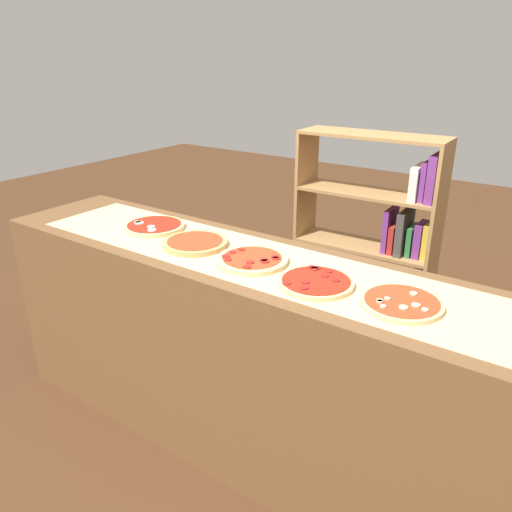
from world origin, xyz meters
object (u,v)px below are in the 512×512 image
at_px(pizza_mushroom_4, 402,303).
at_px(bookshelf, 383,255).
at_px(pizza_mozzarella_0, 154,226).
at_px(pizza_plain_1, 195,243).
at_px(pizza_pepperoni_2, 252,260).
at_px(pizza_pepperoni_3, 316,282).

relative_size(pizza_mushroom_4, bookshelf, 0.21).
bearing_deg(pizza_mozzarella_0, pizza_plain_1, -10.91).
relative_size(pizza_plain_1, bookshelf, 0.22).
height_order(pizza_mozzarella_0, pizza_pepperoni_2, pizza_mozzarella_0).
distance_m(pizza_mozzarella_0, pizza_pepperoni_2, 0.64).
height_order(pizza_pepperoni_2, bookshelf, bookshelf).
xyz_separation_m(pizza_mozzarella_0, pizza_pepperoni_2, (0.64, -0.07, -0.00)).
bearing_deg(pizza_pepperoni_3, bookshelf, 98.76).
bearing_deg(bookshelf, pizza_plain_1, -111.37).
distance_m(pizza_plain_1, pizza_mushroom_4, 0.95).
bearing_deg(pizza_pepperoni_2, pizza_plain_1, 178.48).
relative_size(pizza_mozzarella_0, bookshelf, 0.22).
relative_size(pizza_pepperoni_2, pizza_pepperoni_3, 1.04).
relative_size(pizza_pepperoni_3, pizza_mushroom_4, 1.01).
bearing_deg(pizza_plain_1, pizza_mushroom_4, -1.30).
relative_size(pizza_mozzarella_0, pizza_pepperoni_2, 1.00).
bearing_deg(pizza_plain_1, bookshelf, 68.63).
distance_m(pizza_mozzarella_0, pizza_plain_1, 0.32).
xyz_separation_m(pizza_plain_1, pizza_mushroom_4, (0.95, -0.02, -0.00)).
height_order(pizza_plain_1, bookshelf, bookshelf).
height_order(pizza_pepperoni_3, bookshelf, bookshelf).
relative_size(pizza_pepperoni_2, bookshelf, 0.22).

